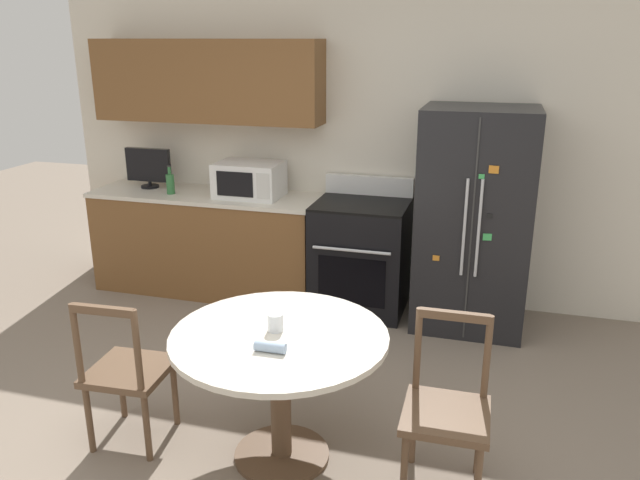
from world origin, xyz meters
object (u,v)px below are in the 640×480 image
object	(u,v)px
dining_chair_left	(127,373)
candle_glass	(276,323)
oven_range	(361,255)
counter_bottle	(170,183)
countertop_tv	(148,167)
dining_chair_right	(447,411)
microwave	(249,180)
refrigerator	(474,220)

from	to	relation	value
dining_chair_left	candle_glass	bearing A→B (deg)	5.54
oven_range	counter_bottle	size ratio (longest dim) A/B	4.34
oven_range	dining_chair_left	xyz separation A→B (m)	(-0.84, -2.15, -0.03)
countertop_tv	dining_chair_right	distance (m)	3.62
oven_range	countertop_tv	size ratio (longest dim) A/B	2.56
oven_range	countertop_tv	xyz separation A→B (m)	(-1.97, 0.08, 0.62)
dining_chair_left	candle_glass	world-z (taller)	dining_chair_left
microwave	countertop_tv	xyz separation A→B (m)	(-0.99, 0.06, 0.05)
refrigerator	countertop_tv	xyz separation A→B (m)	(-2.86, 0.12, 0.24)
refrigerator	dining_chair_left	distance (m)	2.76
countertop_tv	dining_chair_left	bearing A→B (deg)	-63.14
candle_glass	countertop_tv	bearing A→B (deg)	133.01
counter_bottle	dining_chair_right	xyz separation A→B (m)	(2.56, -1.97, -0.56)
refrigerator	counter_bottle	xyz separation A→B (m)	(-2.56, -0.04, 0.14)
microwave	countertop_tv	size ratio (longest dim) A/B	1.30
countertop_tv	dining_chair_left	world-z (taller)	countertop_tv
countertop_tv	microwave	bearing A→B (deg)	-3.39
oven_range	counter_bottle	bearing A→B (deg)	-177.32
oven_range	candle_glass	xyz separation A→B (m)	(-0.01, -2.02, 0.31)
oven_range	microwave	world-z (taller)	microwave
counter_bottle	candle_glass	world-z (taller)	counter_bottle
refrigerator	microwave	xyz separation A→B (m)	(-1.87, 0.06, 0.19)
refrigerator	microwave	distance (m)	1.88
dining_chair_right	candle_glass	world-z (taller)	dining_chair_right
oven_range	dining_chair_right	world-z (taller)	oven_range
refrigerator	dining_chair_left	size ratio (longest dim) A/B	1.90
oven_range	microwave	bearing A→B (deg)	178.74
counter_bottle	microwave	bearing A→B (deg)	8.18
oven_range	microwave	xyz separation A→B (m)	(-0.98, 0.02, 0.58)
microwave	dining_chair_left	xyz separation A→B (m)	(0.14, -2.17, -0.61)
candle_glass	microwave	bearing A→B (deg)	115.39
refrigerator	countertop_tv	distance (m)	2.87
oven_range	dining_chair_left	bearing A→B (deg)	-111.30
countertop_tv	dining_chair_right	size ratio (longest dim) A/B	0.47
dining_chair_left	refrigerator	bearing A→B (deg)	47.38
counter_bottle	candle_glass	xyz separation A→B (m)	(1.66, -1.94, -0.21)
refrigerator	dining_chair_right	xyz separation A→B (m)	(-0.00, -2.01, -0.42)
microwave	countertop_tv	bearing A→B (deg)	176.61
dining_chair_left	microwave	bearing A→B (deg)	90.29
refrigerator	oven_range	xyz separation A→B (m)	(-0.89, 0.04, -0.39)
refrigerator	candle_glass	size ratio (longest dim) A/B	18.23
countertop_tv	candle_glass	size ratio (longest dim) A/B	4.50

